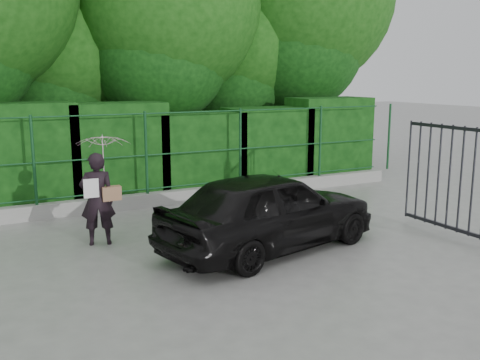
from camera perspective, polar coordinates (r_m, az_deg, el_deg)
name	(u,v)px	position (r m, az deg, el deg)	size (l,w,h in m)	color
ground	(217,276)	(7.84, -2.49, -10.24)	(80.00, 80.00, 0.00)	gray
kerb	(130,202)	(11.86, -11.65, -2.31)	(14.00, 0.25, 0.30)	#9E9E99
fence	(138,154)	(11.73, -10.81, 2.79)	(14.13, 0.06, 1.80)	#12411F
hedge	(120,154)	(12.66, -12.67, 2.71)	(14.20, 1.20, 2.29)	black
trees	(132,7)	(15.08, -11.48, 17.60)	(17.10, 6.15, 8.08)	black
woman	(102,173)	(9.33, -14.54, 0.76)	(0.93, 0.91, 1.88)	black
car	(270,210)	(8.82, 3.22, -3.24)	(1.58, 3.93, 1.34)	black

